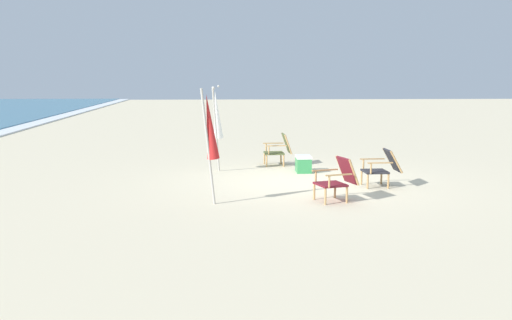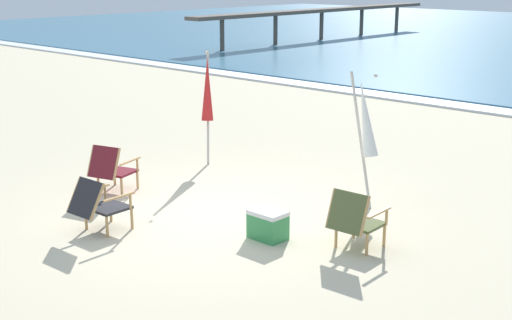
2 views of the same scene
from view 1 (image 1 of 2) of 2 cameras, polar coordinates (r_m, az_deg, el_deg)
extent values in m
plane|color=beige|center=(12.98, 4.85, -2.12)|extent=(80.00, 80.00, 0.00)
cube|color=#515B33|center=(15.22, 1.72, 0.67)|extent=(0.54, 0.51, 0.04)
cube|color=#515B33|center=(15.24, 2.95, 1.59)|extent=(0.50, 0.23, 0.50)
cylinder|color=tan|center=(14.99, 1.02, -0.07)|extent=(0.04, 0.04, 0.32)
cylinder|color=tan|center=(15.45, 0.81, 0.18)|extent=(0.04, 0.04, 0.32)
cylinder|color=tan|center=(15.04, 2.65, -0.04)|extent=(0.04, 0.04, 0.32)
cylinder|color=tan|center=(15.50, 2.39, 0.21)|extent=(0.04, 0.04, 0.32)
cube|color=tan|center=(14.92, 1.94, 1.36)|extent=(0.06, 0.53, 0.02)
cylinder|color=tan|center=(14.91, 1.22, 0.93)|extent=(0.04, 0.04, 0.22)
cube|color=tan|center=(15.47, 1.66, 1.61)|extent=(0.06, 0.53, 0.02)
cylinder|color=tan|center=(15.46, 0.96, 1.20)|extent=(0.04, 0.04, 0.22)
cylinder|color=tan|center=(14.99, 3.10, 1.48)|extent=(0.05, 0.22, 0.50)
cylinder|color=tan|center=(15.49, 2.80, 1.70)|extent=(0.05, 0.22, 0.50)
cube|color=maroon|center=(11.06, 7.11, -2.31)|extent=(0.64, 0.61, 0.04)
cube|color=maroon|center=(11.18, 8.68, -0.98)|extent=(0.54, 0.36, 0.49)
cylinder|color=tan|center=(10.79, 6.63, -3.43)|extent=(0.04, 0.04, 0.32)
cylinder|color=tan|center=(11.21, 5.57, -2.98)|extent=(0.04, 0.04, 0.32)
cylinder|color=tan|center=(10.99, 8.65, -3.26)|extent=(0.04, 0.04, 0.32)
cylinder|color=tan|center=(11.39, 7.54, -2.82)|extent=(0.04, 0.04, 0.32)
cube|color=tan|center=(10.79, 7.89, -1.41)|extent=(0.19, 0.52, 0.02)
cylinder|color=tan|center=(10.72, 6.99, -2.05)|extent=(0.04, 0.04, 0.22)
cube|color=tan|center=(11.28, 6.58, -0.96)|extent=(0.19, 0.52, 0.02)
cylinder|color=tan|center=(11.22, 5.71, -1.57)|extent=(0.04, 0.04, 0.22)
cylinder|color=tan|center=(10.96, 9.32, -1.18)|extent=(0.11, 0.24, 0.50)
cylinder|color=tan|center=(11.40, 8.08, -0.79)|extent=(0.11, 0.24, 0.50)
cube|color=#28282D|center=(12.64, 11.26, -1.07)|extent=(0.54, 0.50, 0.04)
cube|color=#28282D|center=(12.72, 12.87, -0.03)|extent=(0.51, 0.31, 0.47)
cylinder|color=tan|center=(12.39, 10.59, -1.99)|extent=(0.04, 0.04, 0.32)
cylinder|color=tan|center=(12.83, 10.01, -1.62)|extent=(0.04, 0.04, 0.32)
cylinder|color=tan|center=(12.52, 12.49, -1.95)|extent=(0.04, 0.04, 0.32)
cylinder|color=tan|center=(12.95, 11.85, -1.58)|extent=(0.04, 0.04, 0.32)
cube|color=tan|center=(12.35, 11.75, -0.27)|extent=(0.06, 0.53, 0.02)
cylinder|color=tan|center=(12.31, 10.90, -0.79)|extent=(0.04, 0.04, 0.22)
cube|color=tan|center=(12.88, 11.01, 0.10)|extent=(0.06, 0.53, 0.02)
cylinder|color=tan|center=(12.85, 10.19, -0.40)|extent=(0.04, 0.04, 0.22)
cylinder|color=tan|center=(12.48, 13.24, -0.20)|extent=(0.05, 0.29, 0.47)
cylinder|color=tan|center=(12.96, 12.52, 0.13)|extent=(0.05, 0.29, 0.47)
cylinder|color=#B7B2A8|center=(14.05, -3.84, 2.86)|extent=(0.58, 0.18, 2.04)
cone|color=white|center=(14.11, -3.75, 4.33)|extent=(0.55, 0.34, 1.17)
sphere|color=#B7B2A8|center=(14.25, -3.60, 7.03)|extent=(0.06, 0.06, 0.06)
cylinder|color=#B7B2A8|center=(10.59, -4.59, 1.21)|extent=(0.24, 0.27, 2.09)
cone|color=red|center=(10.58, -4.41, 3.19)|extent=(0.41, 0.42, 1.17)
sphere|color=#B7B2A8|center=(10.60, -4.08, 6.86)|extent=(0.06, 0.06, 0.06)
cube|color=#338C4C|center=(14.25, 4.53, -0.49)|extent=(0.48, 0.34, 0.34)
cube|color=white|center=(14.22, 4.54, 0.30)|extent=(0.49, 0.35, 0.06)
camera|label=2|loc=(21.79, 20.54, 10.92)|focal=50.00mm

